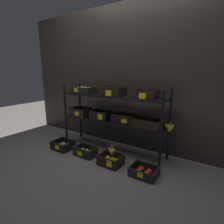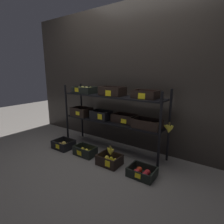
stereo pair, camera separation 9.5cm
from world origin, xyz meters
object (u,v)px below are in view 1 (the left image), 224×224
crate_ground_lemon (85,152)px  banana_bunch_loose (112,151)px  crate_ground_apple_red (144,172)px  crate_ground_center_lemon (111,161)px  display_rack (111,109)px  crate_ground_apple_gold (63,146)px

crate_ground_lemon → banana_bunch_loose: banana_bunch_loose is taller
crate_ground_apple_red → banana_bunch_loose: bearing=179.9°
crate_ground_lemon → banana_bunch_loose: size_ratio=2.43×
crate_ground_center_lemon → crate_ground_lemon: bearing=178.3°
crate_ground_center_lemon → crate_ground_apple_red: bearing=0.2°
crate_ground_lemon → banana_bunch_loose: bearing=-1.4°
crate_ground_lemon → crate_ground_center_lemon: 0.45m
crate_ground_lemon → crate_ground_apple_red: size_ratio=1.03×
display_rack → crate_ground_center_lemon: bearing=-58.2°
crate_ground_center_lemon → banana_bunch_loose: 0.14m
crate_ground_lemon → banana_bunch_loose: 0.49m
crate_ground_apple_gold → crate_ground_apple_red: (1.38, 0.00, -0.01)m
crate_ground_apple_gold → crate_ground_center_lemon: (0.90, 0.00, 0.00)m
display_rack → crate_ground_apple_gold: display_rack is taller
crate_ground_apple_gold → crate_ground_center_lemon: size_ratio=1.03×
crate_ground_center_lemon → banana_bunch_loose: size_ratio=2.27×
crate_ground_apple_gold → banana_bunch_loose: 0.93m
banana_bunch_loose → crate_ground_center_lemon: bearing=-173.4°
crate_ground_apple_gold → display_rack: bearing=28.9°
display_rack → crate_ground_apple_red: (0.70, -0.37, -0.62)m
display_rack → crate_ground_lemon: display_rack is taller
crate_ground_center_lemon → crate_ground_apple_red: crate_ground_center_lemon is taller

